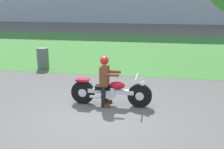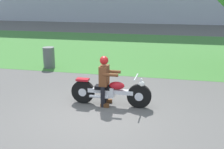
% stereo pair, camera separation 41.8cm
% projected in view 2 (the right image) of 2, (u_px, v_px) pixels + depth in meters
% --- Properties ---
extents(ground, '(120.00, 120.00, 0.00)m').
position_uv_depth(ground, '(93.00, 118.00, 7.10)').
color(ground, '#565451').
extents(grass_verge, '(60.00, 12.00, 0.01)m').
position_uv_depth(grass_verge, '(140.00, 48.00, 16.39)').
color(grass_verge, '#3D7533').
rests_on(grass_verge, ground).
extents(motorcycle_lead, '(2.30, 0.66, 0.89)m').
position_uv_depth(motorcycle_lead, '(111.00, 92.00, 7.80)').
color(motorcycle_lead, black).
rests_on(motorcycle_lead, ground).
extents(rider_lead, '(0.55, 0.48, 1.42)m').
position_uv_depth(rider_lead, '(105.00, 77.00, 7.72)').
color(rider_lead, black).
rests_on(rider_lead, ground).
extents(trash_can, '(0.49, 0.49, 0.89)m').
position_uv_depth(trash_can, '(49.00, 57.00, 11.92)').
color(trash_can, '#595E5B').
rests_on(trash_can, ground).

